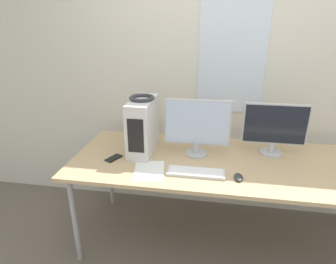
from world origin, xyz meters
The scene contains 10 objects.
wall_back centered at (0.00, 1.04, 1.35)m, with size 8.00×0.07×2.70m.
desk centered at (0.00, 0.46, 0.73)m, with size 2.34×0.91×0.77m.
pc_tower centered at (-0.66, 0.53, 0.99)m, with size 0.17×0.43×0.43m.
headphones centered at (-0.66, 0.53, 1.22)m, with size 0.20×0.20×0.03m.
monitor_main centered at (-0.23, 0.53, 1.02)m, with size 0.50×0.17×0.45m.
monitor_right_near centered at (0.36, 0.64, 1.00)m, with size 0.49×0.17×0.41m.
keyboard centered at (-0.21, 0.22, 0.78)m, with size 0.40×0.13×0.02m.
mouse centered at (0.08, 0.20, 0.78)m, with size 0.06×0.11×0.02m.
cell_phone centered at (-0.85, 0.35, 0.78)m, with size 0.11×0.15×0.01m.
paper_sheet_left centered at (-0.54, 0.21, 0.77)m, with size 0.26×0.33×0.00m.
Camera 1 is at (-0.12, -1.50, 1.76)m, focal length 30.00 mm.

